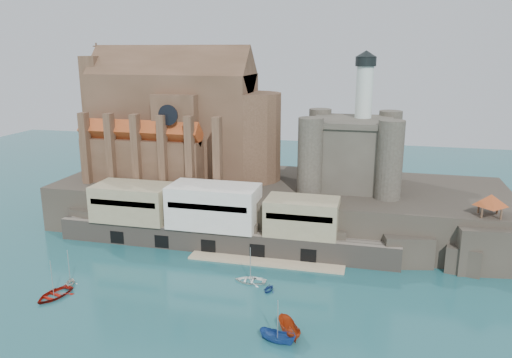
{
  "coord_description": "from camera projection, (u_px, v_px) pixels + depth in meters",
  "views": [
    {
      "loc": [
        21.33,
        -68.0,
        39.32
      ],
      "look_at": [
        -3.31,
        32.0,
        12.64
      ],
      "focal_mm": 35.0,
      "sensor_mm": 36.0,
      "label": 1
    }
  ],
  "objects": [
    {
      "name": "quay",
      "position": [
        213.0,
        219.0,
        101.24
      ],
      "size": [
        70.0,
        12.0,
        13.05
      ],
      "color": "#6F6558",
      "rests_on": "ground"
    },
    {
      "name": "boat_5",
      "position": [
        289.0,
        334.0,
        71.16
      ],
      "size": [
        3.03,
        3.05,
        5.78
      ],
      "primitive_type": "imported",
      "rotation": [
        0.0,
        0.0,
        3.71
      ],
      "color": "#AB3611",
      "rests_on": "ground"
    },
    {
      "name": "boat_0",
      "position": [
        54.0,
        297.0,
        81.96
      ],
      "size": [
        4.94,
        2.46,
        6.65
      ],
      "primitive_type": "imported",
      "rotation": [
        0.0,
        0.0,
        6.04
      ],
      "color": "#941108",
      "rests_on": "ground"
    },
    {
      "name": "boat_6",
      "position": [
        250.0,
        282.0,
        87.31
      ],
      "size": [
        1.25,
        4.01,
        5.59
      ],
      "primitive_type": "imported",
      "rotation": [
        0.0,
        0.0,
        4.74
      ],
      "color": "white",
      "rests_on": "ground"
    },
    {
      "name": "ground",
      "position": [
        228.0,
        307.0,
        78.72
      ],
      "size": [
        300.0,
        300.0,
        0.0
      ],
      "primitive_type": "plane",
      "color": "#194E54",
      "rests_on": "ground"
    },
    {
      "name": "boat_4",
      "position": [
        71.0,
        285.0,
        86.19
      ],
      "size": [
        3.09,
        2.41,
        3.14
      ],
      "primitive_type": "imported",
      "rotation": [
        0.0,
        0.0,
        3.46
      ],
      "color": "beige",
      "rests_on": "ground"
    },
    {
      "name": "pavilion",
      "position": [
        491.0,
        202.0,
        90.23
      ],
      "size": [
        6.4,
        6.4,
        5.4
      ],
      "color": "#4F3524",
      "rests_on": "rock_outcrop"
    },
    {
      "name": "boat_2",
      "position": [
        277.0,
        342.0,
        69.24
      ],
      "size": [
        2.51,
        2.47,
        5.46
      ],
      "primitive_type": "imported",
      "rotation": [
        0.0,
        0.0,
        1.35
      ],
      "color": "#1F458E",
      "rests_on": "ground"
    },
    {
      "name": "castle_keep",
      "position": [
        352.0,
        149.0,
        109.01
      ],
      "size": [
        21.2,
        21.2,
        29.3
      ],
      "color": "#423D34",
      "rests_on": "promontory"
    },
    {
      "name": "boat_7",
      "position": [
        269.0,
        291.0,
        83.98
      ],
      "size": [
        2.83,
        2.11,
        2.93
      ],
      "primitive_type": "imported",
      "rotation": [
        0.0,
        0.0,
        6.04
      ],
      "color": "navy",
      "rests_on": "ground"
    },
    {
      "name": "church",
      "position": [
        181.0,
        125.0,
        118.09
      ],
      "size": [
        47.0,
        25.93,
        30.51
      ],
      "color": "#4F3524",
      "rests_on": "promontory"
    },
    {
      "name": "promontory",
      "position": [
        277.0,
        205.0,
        114.53
      ],
      "size": [
        100.0,
        36.0,
        10.0
      ],
      "color": "#2A251F",
      "rests_on": "ground"
    },
    {
      "name": "rock_outcrop",
      "position": [
        485.0,
        247.0,
        92.27
      ],
      "size": [
        14.5,
        10.5,
        8.7
      ],
      "color": "#2A251F",
      "rests_on": "ground"
    }
  ]
}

